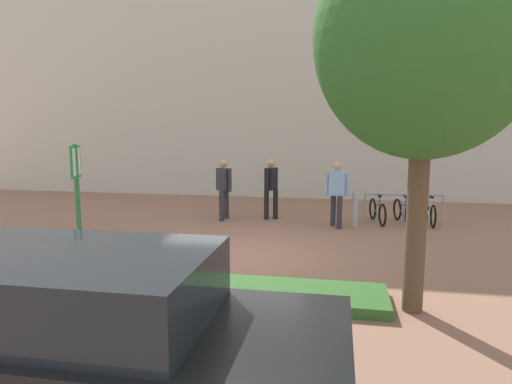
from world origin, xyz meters
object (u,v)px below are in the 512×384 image
bollard_steel (355,210)px  person_suited_dark (224,185)px  car_black_suv (87,342)px  parking_sign_post (77,194)px  person_casual_tan (337,190)px  bike_rack_cluster (403,211)px  tree_sidewalk (426,37)px  person_suited_navy (271,185)px  bike_at_sign (80,263)px

bollard_steel → person_suited_dark: bearing=176.4°
car_black_suv → bollard_steel: bearing=73.7°
parking_sign_post → person_suited_dark: bearing=80.5°
person_suited_dark → person_casual_tan: bearing=-7.3°
bike_rack_cluster → car_black_suv: (-3.82, -9.23, 0.41)m
bike_rack_cluster → car_black_suv: size_ratio=0.49×
bike_rack_cluster → bollard_steel: bollard_steel is taller
bike_rack_cluster → person_suited_dark: size_ratio=1.23×
tree_sidewalk → car_black_suv: 5.32m
bike_rack_cluster → person_suited_dark: bearing=-175.1°
person_casual_tan → person_suited_dark: same height
person_suited_navy → bike_at_sign: bearing=-111.4°
bike_at_sign → bike_rack_cluster: size_ratio=0.79×
bollard_steel → person_suited_dark: person_suited_dark is taller
person_suited_navy → tree_sidewalk: bearing=-64.1°
bollard_steel → car_black_suv: 8.95m
parking_sign_post → car_black_suv: parking_sign_post is taller
person_casual_tan → car_black_suv: person_casual_tan is taller
person_suited_dark → car_black_suv: size_ratio=0.40×
person_suited_navy → car_black_suv: bearing=-91.2°
bike_rack_cluster → person_casual_tan: bearing=-155.3°
tree_sidewalk → bike_at_sign: bearing=178.2°
person_suited_dark → parking_sign_post: bearing=-99.5°
bollard_steel → car_black_suv: car_black_suv is taller
bike_rack_cluster → bollard_steel: size_ratio=2.34×
bike_at_sign → car_black_suv: bearing=-57.0°
parking_sign_post → person_suited_navy: parking_sign_post is taller
bike_rack_cluster → person_casual_tan: person_casual_tan is taller
person_suited_navy → person_suited_dark: bearing=-164.6°
parking_sign_post → bollard_steel: (4.56, 5.41, -1.07)m
bike_at_sign → person_suited_dark: bearing=79.6°
bike_rack_cluster → parking_sign_post: bearing=-134.1°
parking_sign_post → car_black_suv: (2.05, -3.17, -0.77)m
tree_sidewalk → person_casual_tan: tree_sidewalk is taller
parking_sign_post → bike_at_sign: size_ratio=1.39×
tree_sidewalk → person_suited_navy: size_ratio=3.12×
bike_rack_cluster → tree_sidewalk: bearing=-96.4°
car_black_suv → bike_at_sign: bearing=123.0°
bike_rack_cluster → person_suited_navy: person_suited_navy is taller
parking_sign_post → person_casual_tan: parking_sign_post is taller
tree_sidewalk → parking_sign_post: tree_sidewalk is taller
tree_sidewalk → person_suited_navy: (-2.95, 6.07, -2.75)m
person_casual_tan → person_suited_navy: size_ratio=1.00×
tree_sidewalk → bike_at_sign: size_ratio=3.21×
person_suited_navy → car_black_suv: size_ratio=0.40×
person_casual_tan → person_suited_navy: same height
person_casual_tan → person_suited_dark: bearing=172.7°
bike_at_sign → bollard_steel: 7.05m
bollard_steel → person_suited_navy: bearing=166.0°
bollard_steel → car_black_suv: bearing=-106.3°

